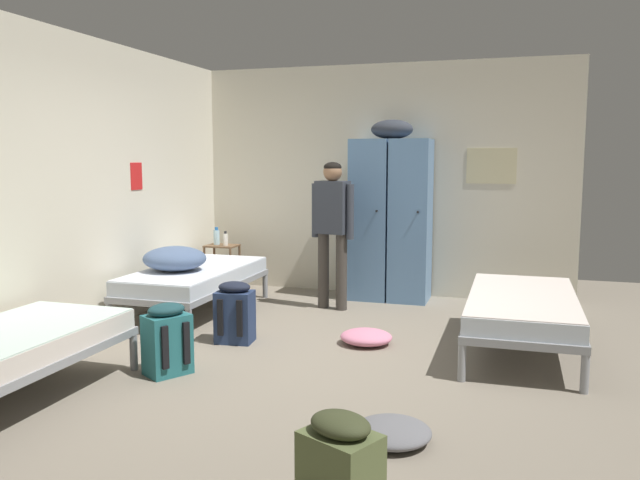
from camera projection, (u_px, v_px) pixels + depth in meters
name	position (u px, v px, depth m)	size (l,w,h in m)	color
ground_plane	(310.00, 359.00, 5.22)	(8.69, 8.69, 0.00)	gray
room_backdrop	(236.00, 184.00, 6.58)	(4.51, 5.49, 2.74)	beige
locker_bank	(391.00, 216.00, 7.35)	(0.90, 0.55, 2.07)	#5B84B2
shelf_unit	(222.00, 263.00, 7.91)	(0.38, 0.30, 0.57)	brown
bed_left_rear	(195.00, 278.00, 6.73)	(0.90, 1.90, 0.49)	gray
bed_right	(522.00, 307.00, 5.40)	(0.90, 1.90, 0.49)	gray
bedding_heap	(175.00, 259.00, 6.52)	(0.65, 0.61, 0.25)	slate
person_traveler	(333.00, 221.00, 6.86)	(0.50, 0.27, 1.60)	#3D3833
water_bottle	(217.00, 237.00, 7.92)	(0.08, 0.08, 0.22)	#B2DBEA
lotion_bottle	(226.00, 239.00, 7.82)	(0.06, 0.06, 0.18)	white
backpack_navy	(235.00, 313.00, 5.68)	(0.34, 0.36, 0.55)	navy
backpack_olive	(339.00, 478.00, 2.74)	(0.39, 0.41, 0.55)	#566038
backpack_teal	(167.00, 340.00, 4.83)	(0.41, 0.40, 0.55)	#23666B
clothes_pile_grey	(392.00, 432.00, 3.69)	(0.46, 0.46, 0.12)	slate
clothes_pile_pink	(366.00, 337.00, 5.62)	(0.46, 0.42, 0.13)	pink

